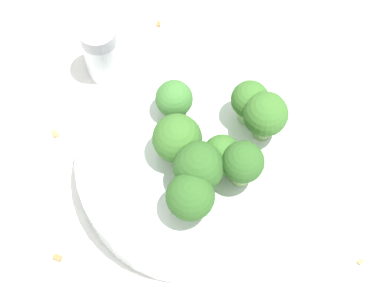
{
  "coord_description": "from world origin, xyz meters",
  "views": [
    {
      "loc": [
        0.08,
        -0.23,
        0.57
      ],
      "look_at": [
        0.0,
        0.0,
        0.07
      ],
      "focal_mm": 60.0,
      "sensor_mm": 36.0,
      "label": 1
    }
  ],
  "objects": [
    {
      "name": "broccoli_floret_6",
      "position": [
        -0.03,
        0.04,
        0.06
      ],
      "size": [
        0.03,
        0.03,
        0.04
      ],
      "color": "#8EB770",
      "rests_on": "bowl"
    },
    {
      "name": "broccoli_floret_3",
      "position": [
        0.05,
        0.04,
        0.08
      ],
      "size": [
        0.04,
        0.04,
        0.06
      ],
      "color": "#7A9E5B",
      "rests_on": "bowl"
    },
    {
      "name": "broccoli_floret_4",
      "position": [
        0.04,
        0.06,
        0.07
      ],
      "size": [
        0.03,
        0.03,
        0.05
      ],
      "color": "#8EB770",
      "rests_on": "bowl"
    },
    {
      "name": "almond_crumb_4",
      "position": [
        -0.14,
        -0.0,
        0.0
      ],
      "size": [
        0.01,
        0.01,
        0.01
      ],
      "primitive_type": "cube",
      "rotation": [
        0.0,
        0.0,
        5.58
      ],
      "color": "#AD7F4C",
      "rests_on": "ground_plane"
    },
    {
      "name": "broccoli_floret_7",
      "position": [
        -0.01,
        -0.0,
        0.07
      ],
      "size": [
        0.04,
        0.04,
        0.05
      ],
      "color": "#84AD66",
      "rests_on": "bowl"
    },
    {
      "name": "almond_crumb_0",
      "position": [
        0.17,
        -0.03,
        0.0
      ],
      "size": [
        0.01,
        0.01,
        0.01
      ],
      "primitive_type": "cube",
      "rotation": [
        0.0,
        0.0,
        4.16
      ],
      "color": "#AD7F4C",
      "rests_on": "ground_plane"
    },
    {
      "name": "almond_crumb_1",
      "position": [
        -0.09,
        0.16,
        0.0
      ],
      "size": [
        0.01,
        0.01,
        0.01
      ],
      "primitive_type": "cube",
      "rotation": [
        0.0,
        0.0,
        4.95
      ],
      "color": "olive",
      "rests_on": "ground_plane"
    },
    {
      "name": "almond_crumb_3",
      "position": [
        -0.09,
        -0.12,
        0.0
      ],
      "size": [
        0.01,
        0.01,
        0.01
      ],
      "primitive_type": "cube",
      "rotation": [
        0.0,
        0.0,
        6.26
      ],
      "color": "olive",
      "rests_on": "ground_plane"
    },
    {
      "name": "broccoli_floret_0",
      "position": [
        0.01,
        -0.02,
        0.07
      ],
      "size": [
        0.04,
        0.04,
        0.06
      ],
      "color": "#8EB770",
      "rests_on": "bowl"
    },
    {
      "name": "broccoli_floret_2",
      "position": [
        0.03,
        0.0,
        0.07
      ],
      "size": [
        0.03,
        0.03,
        0.04
      ],
      "color": "#84AD66",
      "rests_on": "bowl"
    },
    {
      "name": "broccoli_floret_5",
      "position": [
        0.01,
        -0.05,
        0.07
      ],
      "size": [
        0.04,
        0.04,
        0.05
      ],
      "color": "#7A9E5B",
      "rests_on": "bowl"
    },
    {
      "name": "broccoli_floret_1",
      "position": [
        0.05,
        -0.01,
        0.08
      ],
      "size": [
        0.04,
        0.04,
        0.06
      ],
      "color": "#84AD66",
      "rests_on": "bowl"
    },
    {
      "name": "pepper_shaker",
      "position": [
        -0.12,
        0.09,
        0.04
      ],
      "size": [
        0.04,
        0.04,
        0.07
      ],
      "color": "silver",
      "rests_on": "ground_plane"
    },
    {
      "name": "ground_plane",
      "position": [
        0.0,
        0.0,
        0.0
      ],
      "size": [
        3.0,
        3.0,
        0.0
      ],
      "primitive_type": "plane",
      "color": "white"
    },
    {
      "name": "bowl",
      "position": [
        0.0,
        0.0,
        0.02
      ],
      "size": [
        0.21,
        0.21,
        0.04
      ],
      "primitive_type": "cylinder",
      "color": "silver",
      "rests_on": "ground_plane"
    }
  ]
}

